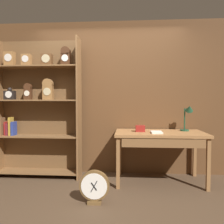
% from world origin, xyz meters
% --- Properties ---
extents(ground_plane, '(10.00, 10.00, 0.00)m').
position_xyz_m(ground_plane, '(0.00, 0.00, 0.00)').
color(ground_plane, '#4C3826').
extents(back_wood_panel, '(4.80, 0.05, 2.60)m').
position_xyz_m(back_wood_panel, '(0.00, 1.34, 1.30)').
color(back_wood_panel, brown).
rests_on(back_wood_panel, ground).
extents(bookshelf, '(1.37, 0.31, 2.25)m').
position_xyz_m(bookshelf, '(-1.17, 1.05, 1.18)').
color(bookshelf, brown).
rests_on(bookshelf, ground).
extents(workbench, '(1.34, 0.73, 0.77)m').
position_xyz_m(workbench, '(0.79, 0.89, 0.69)').
color(workbench, '#9E6B3D').
rests_on(workbench, ground).
extents(desk_lamp, '(0.19, 0.20, 0.43)m').
position_xyz_m(desk_lamp, '(1.25, 1.04, 1.04)').
color(desk_lamp, '#1E472D').
rests_on(desk_lamp, workbench).
extents(toolbox_small, '(0.14, 0.11, 0.10)m').
position_xyz_m(toolbox_small, '(0.50, 0.93, 0.82)').
color(toolbox_small, maroon).
rests_on(toolbox_small, workbench).
extents(open_repair_manual, '(0.16, 0.22, 0.02)m').
position_xyz_m(open_repair_manual, '(0.73, 0.79, 0.79)').
color(open_repair_manual, silver).
rests_on(open_repair_manual, workbench).
extents(round_clock_large, '(0.37, 0.11, 0.41)m').
position_xyz_m(round_clock_large, '(-0.09, 0.12, 0.21)').
color(round_clock_large, brown).
rests_on(round_clock_large, ground).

